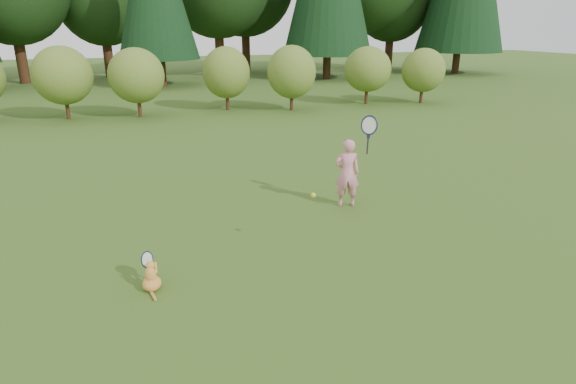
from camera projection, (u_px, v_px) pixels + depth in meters
name	position (u px, v px, depth m)	size (l,w,h in m)	color
ground	(292.00, 253.00, 7.38)	(100.00, 100.00, 0.00)	#2B4C15
shrub_row	(183.00, 77.00, 18.56)	(28.00, 3.00, 2.80)	#4F6E22
child	(348.00, 171.00, 9.09)	(0.77, 0.53, 1.96)	pink
cat	(151.00, 274.00, 6.30)	(0.37, 0.59, 0.57)	#BE7624
tennis_ball	(313.00, 195.00, 7.09)	(0.08, 0.08, 0.08)	#ABCE18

